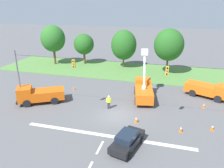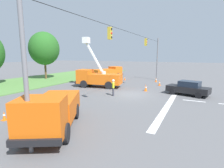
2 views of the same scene
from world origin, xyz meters
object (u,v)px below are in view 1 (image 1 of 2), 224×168
(road_worker, at_px, (109,101))
(traffic_cone_foreground_left, at_px, (74,88))
(tree_far_west, at_px, (53,39))
(tree_centre, at_px, (124,45))
(utility_truck_support_near, at_px, (208,89))
(traffic_cone_lane_edge_a, at_px, (136,119))
(utility_truck_support_far, at_px, (39,94))
(traffic_cone_lane_edge_b, at_px, (181,129))
(traffic_cone_far_left, at_px, (213,127))
(sedan_black, at_px, (127,140))
(tree_west, at_px, (84,44))
(traffic_cone_mid_right, at_px, (54,89))
(tree_east, at_px, (169,45))
(utility_truck_bucket_lift, at_px, (143,89))
(traffic_cone_near_bucket, at_px, (204,105))

(road_worker, height_order, traffic_cone_foreground_left, road_worker)
(tree_far_west, bearing_deg, tree_centre, 5.43)
(utility_truck_support_near, relative_size, traffic_cone_lane_edge_a, 7.80)
(utility_truck_support_far, bearing_deg, traffic_cone_lane_edge_b, -7.71)
(tree_centre, distance_m, traffic_cone_far_left, 25.55)
(tree_far_west, height_order, utility_truck_support_near, tree_far_west)
(road_worker, bearing_deg, sedan_black, -61.89)
(tree_centre, bearing_deg, tree_far_west, -174.57)
(tree_west, relative_size, traffic_cone_lane_edge_a, 7.99)
(tree_far_west, relative_size, traffic_cone_mid_right, 13.18)
(tree_far_west, xyz_separation_m, utility_truck_support_far, (7.77, -18.11, -4.36))
(traffic_cone_mid_right, relative_size, traffic_cone_far_left, 0.86)
(road_worker, distance_m, traffic_cone_foreground_left, 8.38)
(road_worker, bearing_deg, tree_centre, 96.91)
(tree_west, bearing_deg, tree_far_west, -162.80)
(utility_truck_support_near, bearing_deg, traffic_cone_lane_edge_a, -131.65)
(tree_east, bearing_deg, utility_truck_support_near, -57.77)
(tree_centre, distance_m, tree_east, 9.04)
(utility_truck_support_near, height_order, traffic_cone_mid_right, utility_truck_support_near)
(traffic_cone_far_left, bearing_deg, tree_east, 106.13)
(tree_west, xyz_separation_m, utility_truck_support_far, (1.65, -20.01, -3.15))
(tree_west, bearing_deg, tree_east, -8.10)
(tree_far_west, height_order, tree_east, tree_east)
(tree_far_west, height_order, road_worker, tree_far_west)
(tree_far_west, distance_m, tree_west, 6.52)
(utility_truck_support_far, height_order, traffic_cone_mid_right, utility_truck_support_far)
(utility_truck_support_far, height_order, road_worker, utility_truck_support_far)
(traffic_cone_lane_edge_a, distance_m, traffic_cone_lane_edge_b, 4.83)
(tree_east, bearing_deg, traffic_cone_mid_right, -140.37)
(tree_west, xyz_separation_m, traffic_cone_lane_edge_a, (15.00, -21.78, -3.93))
(traffic_cone_mid_right, bearing_deg, utility_truck_support_near, 9.74)
(utility_truck_bucket_lift, xyz_separation_m, traffic_cone_lane_edge_a, (0.15, -6.69, -0.98))
(tree_east, relative_size, utility_truck_bucket_lift, 1.26)
(tree_far_west, distance_m, traffic_cone_mid_right, 16.74)
(tree_centre, height_order, traffic_cone_far_left, tree_centre)
(traffic_cone_foreground_left, bearing_deg, utility_truck_support_far, -115.02)
(tree_west, relative_size, traffic_cone_far_left, 8.93)
(traffic_cone_mid_right, relative_size, traffic_cone_lane_edge_b, 0.86)
(utility_truck_support_far, distance_m, traffic_cone_mid_right, 4.20)
(sedan_black, bearing_deg, road_worker, 118.11)
(tree_west, bearing_deg, utility_truck_support_near, -27.13)
(sedan_black, relative_size, traffic_cone_mid_right, 7.28)
(utility_truck_bucket_lift, relative_size, traffic_cone_mid_right, 10.57)
(tree_west, bearing_deg, traffic_cone_far_left, -42.78)
(utility_truck_support_far, bearing_deg, traffic_cone_near_bucket, 11.07)
(utility_truck_support_near, height_order, sedan_black, utility_truck_support_near)
(traffic_cone_foreground_left, bearing_deg, road_worker, -34.03)
(road_worker, height_order, traffic_cone_lane_edge_a, road_worker)
(utility_truck_bucket_lift, distance_m, traffic_cone_near_bucket, 8.01)
(utility_truck_support_near, relative_size, road_worker, 3.61)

